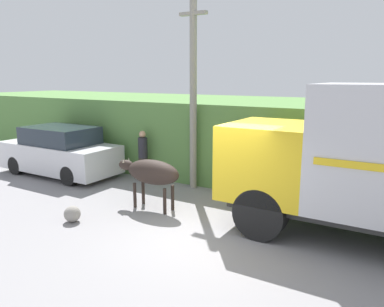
{
  "coord_description": "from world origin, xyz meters",
  "views": [
    {
      "loc": [
        3.75,
        -6.85,
        3.53
      ],
      "look_at": [
        -1.11,
        1.19,
        1.59
      ],
      "focal_mm": 35.0,
      "sensor_mm": 36.0,
      "label": 1
    }
  ],
  "objects_px": {
    "parked_suv": "(59,152)",
    "roadside_rock": "(72,214)",
    "brown_cow": "(152,172)",
    "pedestrian_on_hill": "(143,153)",
    "utility_pole": "(193,89)"
  },
  "relations": [
    {
      "from": "parked_suv",
      "to": "roadside_rock",
      "type": "xyz_separation_m",
      "value": [
        3.94,
        -2.94,
        -0.65
      ]
    },
    {
      "from": "brown_cow",
      "to": "roadside_rock",
      "type": "distance_m",
      "value": 2.26
    },
    {
      "from": "parked_suv",
      "to": "pedestrian_on_hill",
      "type": "relative_size",
      "value": 2.65
    },
    {
      "from": "brown_cow",
      "to": "parked_suv",
      "type": "distance_m",
      "value": 5.18
    },
    {
      "from": "brown_cow",
      "to": "pedestrian_on_hill",
      "type": "distance_m",
      "value": 2.89
    },
    {
      "from": "parked_suv",
      "to": "utility_pole",
      "type": "distance_m",
      "value": 5.62
    },
    {
      "from": "brown_cow",
      "to": "utility_pole",
      "type": "bearing_deg",
      "value": 89.04
    },
    {
      "from": "brown_cow",
      "to": "parked_suv",
      "type": "xyz_separation_m",
      "value": [
        -5.05,
        1.15,
        -0.16
      ]
    },
    {
      "from": "utility_pole",
      "to": "brown_cow",
      "type": "bearing_deg",
      "value": -88.93
    },
    {
      "from": "utility_pole",
      "to": "roadside_rock",
      "type": "bearing_deg",
      "value": -104.74
    },
    {
      "from": "parked_suv",
      "to": "pedestrian_on_hill",
      "type": "bearing_deg",
      "value": 13.71
    },
    {
      "from": "brown_cow",
      "to": "roadside_rock",
      "type": "xyz_separation_m",
      "value": [
        -1.11,
        -1.79,
        -0.81
      ]
    },
    {
      "from": "pedestrian_on_hill",
      "to": "brown_cow",
      "type": "bearing_deg",
      "value": 132.38
    },
    {
      "from": "brown_cow",
      "to": "roadside_rock",
      "type": "height_order",
      "value": "brown_cow"
    },
    {
      "from": "parked_suv",
      "to": "pedestrian_on_hill",
      "type": "xyz_separation_m",
      "value": [
        3.08,
        0.96,
        0.11
      ]
    }
  ]
}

